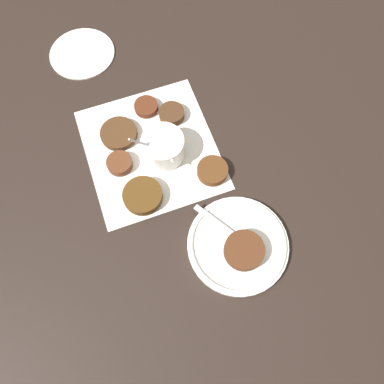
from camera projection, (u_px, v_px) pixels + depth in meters
ground_plane at (140, 146)px, 0.88m from camera, size 4.00×4.00×0.00m
napkin at (151, 149)px, 0.88m from camera, size 0.35×0.33×0.00m
sauce_bowl at (163, 148)px, 0.84m from camera, size 0.10×0.12×0.11m
fritter_0 at (143, 196)px, 0.82m from camera, size 0.09×0.09×0.02m
fritter_1 at (212, 171)px, 0.84m from camera, size 0.07×0.07×0.02m
fritter_2 at (172, 114)px, 0.90m from camera, size 0.06×0.06×0.02m
fritter_3 at (119, 134)px, 0.88m from camera, size 0.09×0.09×0.01m
fritter_4 at (120, 163)px, 0.85m from camera, size 0.06×0.06×0.02m
fritter_5 at (146, 107)px, 0.91m from camera, size 0.06×0.06×0.02m
serving_plate at (238, 245)px, 0.78m from camera, size 0.21×0.21×0.02m
fritter_on_plate at (244, 250)px, 0.76m from camera, size 0.08×0.08×0.02m
fork at (233, 235)px, 0.78m from camera, size 0.16×0.09×0.00m
extra_saucer at (82, 53)px, 0.98m from camera, size 0.17×0.17×0.01m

